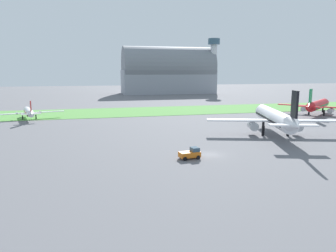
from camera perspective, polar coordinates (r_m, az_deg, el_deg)
The scene contains 8 objects.
ground_plane at distance 58.15m, azimuth 7.47°, elevation -5.13°, with size 600.00×600.00×0.00m, color slate.
grass_taxiway_strip at distance 120.38m, azimuth -3.96°, elevation 2.68°, with size 360.00×28.00×0.08m, color #549342.
airplane_parked_jet_far at distance 121.37m, azimuth 25.47°, elevation 3.43°, with size 22.76×22.35×9.55m.
airplane_taxiing_turboprop at distance 109.34m, azimuth -23.90°, elevation 2.37°, with size 21.18×18.27×6.46m.
airplane_midfield_jet at distance 78.69m, azimuth 18.82°, elevation 1.37°, with size 31.22×30.91×11.31m.
pushback_tug_near_gate at distance 54.84m, azimuth 4.09°, elevation -5.00°, with size 3.80×2.44×1.95m.
hangar_distant at distance 221.09m, azimuth 0.01°, elevation 9.77°, with size 63.28×26.62×31.90m.
control_tower at distance 222.56m, azimuth 8.25°, elevation 11.50°, with size 8.00×8.00×37.21m.
Camera 1 is at (-20.80, -52.22, 14.90)m, focal length 33.64 mm.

